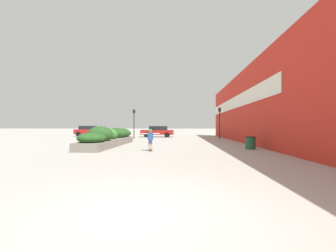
{
  "coord_description": "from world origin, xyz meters",
  "views": [
    {
      "loc": [
        0.77,
        -3.85,
        1.49
      ],
      "look_at": [
        -0.63,
        19.66,
        1.54
      ],
      "focal_mm": 24.0,
      "sensor_mm": 36.0,
      "label": 1
    }
  ],
  "objects_px": {
    "trash_bin": "(250,143)",
    "skateboard": "(150,150)",
    "car_center_right": "(158,131)",
    "traffic_light_left": "(134,119)",
    "traffic_light_right": "(220,118)",
    "car_leftmost": "(267,131)",
    "skateboarder": "(150,137)",
    "car_center_left": "(89,131)"
  },
  "relations": [
    {
      "from": "skateboard",
      "to": "trash_bin",
      "type": "xyz_separation_m",
      "value": [
        6.4,
        1.44,
        0.35
      ]
    },
    {
      "from": "trash_bin",
      "to": "skateboarder",
      "type": "bearing_deg",
      "value": -167.35
    },
    {
      "from": "skateboarder",
      "to": "traffic_light_left",
      "type": "height_order",
      "value": "traffic_light_left"
    },
    {
      "from": "traffic_light_right",
      "to": "car_leftmost",
      "type": "bearing_deg",
      "value": 40.93
    },
    {
      "from": "skateboard",
      "to": "skateboarder",
      "type": "relative_size",
      "value": 0.51
    },
    {
      "from": "skateboard",
      "to": "car_center_right",
      "type": "distance_m",
      "value": 17.91
    },
    {
      "from": "skateboard",
      "to": "skateboarder",
      "type": "height_order",
      "value": "skateboarder"
    },
    {
      "from": "trash_bin",
      "to": "car_center_right",
      "type": "xyz_separation_m",
      "value": [
        -7.85,
        16.4,
        0.4
      ]
    },
    {
      "from": "skateboard",
      "to": "trash_bin",
      "type": "bearing_deg",
      "value": -6.45
    },
    {
      "from": "skateboard",
      "to": "car_center_right",
      "type": "relative_size",
      "value": 0.14
    },
    {
      "from": "skateboard",
      "to": "traffic_light_right",
      "type": "relative_size",
      "value": 0.17
    },
    {
      "from": "car_center_right",
      "to": "car_center_left",
      "type": "bearing_deg",
      "value": 79.68
    },
    {
      "from": "skateboarder",
      "to": "car_center_left",
      "type": "xyz_separation_m",
      "value": [
        -12.22,
        19.8,
        -0.01
      ]
    },
    {
      "from": "car_center_left",
      "to": "traffic_light_left",
      "type": "bearing_deg",
      "value": 52.4
    },
    {
      "from": "car_leftmost",
      "to": "car_center_left",
      "type": "xyz_separation_m",
      "value": [
        -26.7,
        -0.6,
        0.04
      ]
    },
    {
      "from": "skateboarder",
      "to": "trash_bin",
      "type": "bearing_deg",
      "value": -6.45
    },
    {
      "from": "car_leftmost",
      "to": "traffic_light_right",
      "type": "bearing_deg",
      "value": 130.93
    },
    {
      "from": "car_leftmost",
      "to": "car_center_left",
      "type": "height_order",
      "value": "car_center_left"
    },
    {
      "from": "skateboarder",
      "to": "skateboard",
      "type": "bearing_deg",
      "value": -101.97
    },
    {
      "from": "trash_bin",
      "to": "traffic_light_left",
      "type": "xyz_separation_m",
      "value": [
        -10.25,
        11.92,
        2.01
      ]
    },
    {
      "from": "skateboarder",
      "to": "car_leftmost",
      "type": "bearing_deg",
      "value": 35.53
    },
    {
      "from": "skateboard",
      "to": "car_leftmost",
      "type": "distance_m",
      "value": 25.02
    },
    {
      "from": "car_center_right",
      "to": "skateboard",
      "type": "bearing_deg",
      "value": -175.36
    },
    {
      "from": "car_center_right",
      "to": "traffic_light_left",
      "type": "xyz_separation_m",
      "value": [
        -2.41,
        -4.48,
        1.61
      ]
    },
    {
      "from": "skateboard",
      "to": "trash_bin",
      "type": "height_order",
      "value": "trash_bin"
    },
    {
      "from": "skateboard",
      "to": "trash_bin",
      "type": "distance_m",
      "value": 6.57
    },
    {
      "from": "skateboarder",
      "to": "car_center_right",
      "type": "bearing_deg",
      "value": 75.54
    },
    {
      "from": "trash_bin",
      "to": "car_center_left",
      "type": "bearing_deg",
      "value": 135.4
    },
    {
      "from": "trash_bin",
      "to": "car_center_right",
      "type": "relative_size",
      "value": 0.18
    },
    {
      "from": "car_center_left",
      "to": "traffic_light_right",
      "type": "relative_size",
      "value": 1.05
    },
    {
      "from": "car_center_right",
      "to": "traffic_light_left",
      "type": "distance_m",
      "value": 5.33
    },
    {
      "from": "skateboarder",
      "to": "car_center_right",
      "type": "relative_size",
      "value": 0.28
    },
    {
      "from": "skateboarder",
      "to": "car_center_right",
      "type": "distance_m",
      "value": 17.89
    },
    {
      "from": "skateboard",
      "to": "car_center_right",
      "type": "height_order",
      "value": "car_center_right"
    },
    {
      "from": "car_leftmost",
      "to": "traffic_light_right",
      "type": "distance_m",
      "value": 10.8
    },
    {
      "from": "skateboarder",
      "to": "traffic_light_right",
      "type": "height_order",
      "value": "traffic_light_right"
    },
    {
      "from": "car_center_right",
      "to": "traffic_light_left",
      "type": "height_order",
      "value": "traffic_light_left"
    },
    {
      "from": "skateboarder",
      "to": "trash_bin",
      "type": "relative_size",
      "value": 1.51
    },
    {
      "from": "trash_bin",
      "to": "skateboard",
      "type": "bearing_deg",
      "value": -167.35
    },
    {
      "from": "skateboard",
      "to": "traffic_light_right",
      "type": "height_order",
      "value": "traffic_light_right"
    },
    {
      "from": "car_center_right",
      "to": "skateboarder",
      "type": "bearing_deg",
      "value": -175.36
    },
    {
      "from": "car_leftmost",
      "to": "traffic_light_left",
      "type": "relative_size",
      "value": 1.32
    }
  ]
}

